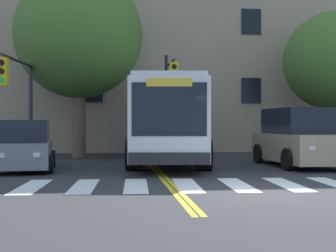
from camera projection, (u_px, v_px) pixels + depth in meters
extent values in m
plane|color=#303033|center=(270.00, 194.00, 10.58)|extent=(120.00, 120.00, 0.00)
cube|color=white|center=(31.00, 187.00, 11.81)|extent=(0.73, 2.87, 0.01)
cube|color=white|center=(84.00, 186.00, 11.90)|extent=(0.73, 2.87, 0.01)
cube|color=white|center=(136.00, 186.00, 11.99)|extent=(0.73, 2.87, 0.01)
cube|color=white|center=(187.00, 185.00, 12.08)|extent=(0.73, 2.87, 0.01)
cube|color=white|center=(237.00, 185.00, 12.17)|extent=(0.73, 2.87, 0.01)
cube|color=white|center=(287.00, 184.00, 12.26)|extent=(0.73, 2.87, 0.01)
cube|color=white|center=(336.00, 184.00, 12.35)|extent=(0.73, 2.87, 0.01)
cube|color=gold|center=(138.00, 152.00, 25.86)|extent=(0.12, 36.00, 0.01)
cube|color=gold|center=(141.00, 152.00, 25.88)|extent=(0.12, 36.00, 0.01)
cube|color=white|center=(168.00, 121.00, 19.16)|extent=(3.68, 11.17, 2.62)
cube|color=black|center=(198.00, 114.00, 19.17)|extent=(1.17, 10.03, 0.94)
cube|color=black|center=(138.00, 114.00, 19.15)|extent=(1.17, 10.03, 0.94)
cube|color=black|center=(169.00, 109.00, 13.66)|extent=(2.19, 0.27, 1.57)
cube|color=yellow|center=(169.00, 82.00, 13.66)|extent=(1.34, 0.18, 0.24)
cube|color=#232326|center=(169.00, 159.00, 13.65)|extent=(2.39, 0.37, 0.36)
cube|color=silver|center=(168.00, 87.00, 19.15)|extent=(3.48, 10.72, 0.16)
cylinder|color=black|center=(203.00, 154.00, 15.78)|extent=(0.68, 1.15, 1.09)
cylinder|color=black|center=(134.00, 154.00, 15.77)|extent=(0.68, 1.15, 1.09)
cylinder|color=black|center=(193.00, 146.00, 21.64)|extent=(0.68, 1.15, 1.09)
cylinder|color=black|center=(143.00, 146.00, 21.63)|extent=(0.68, 1.15, 1.09)
cylinder|color=black|center=(192.00, 145.00, 22.74)|extent=(0.68, 1.15, 1.09)
cylinder|color=black|center=(144.00, 145.00, 22.73)|extent=(0.68, 1.15, 1.09)
cube|color=slate|center=(25.00, 154.00, 15.84)|extent=(2.04, 3.86, 0.80)
cube|color=black|center=(25.00, 131.00, 15.87)|extent=(1.71, 2.18, 0.74)
cube|color=white|center=(37.00, 155.00, 14.11)|extent=(0.20, 0.06, 0.14)
cube|color=white|center=(1.00, 155.00, 13.89)|extent=(0.20, 0.06, 0.14)
cylinder|color=black|center=(50.00, 164.00, 14.90)|extent=(0.27, 0.62, 0.60)
cylinder|color=black|center=(52.00, 159.00, 17.15)|extent=(0.27, 0.62, 0.60)
cylinder|color=black|center=(2.00, 159.00, 16.78)|extent=(0.27, 0.62, 0.60)
cube|color=tan|center=(298.00, 147.00, 17.34)|extent=(2.11, 4.87, 1.00)
cube|color=black|center=(298.00, 121.00, 17.38)|extent=(1.87, 3.03, 0.94)
cube|color=white|center=(312.00, 148.00, 14.84)|extent=(0.20, 0.04, 0.14)
cylinder|color=black|center=(288.00, 159.00, 15.72)|extent=(0.24, 0.76, 0.76)
cylinder|color=black|center=(307.00, 153.00, 18.97)|extent=(0.24, 0.76, 0.76)
cylinder|color=black|center=(258.00, 154.00, 18.69)|extent=(0.24, 0.76, 0.76)
cube|color=#B7BABF|center=(174.00, 139.00, 28.01)|extent=(2.22, 3.85, 0.91)
cube|color=black|center=(174.00, 125.00, 28.04)|extent=(1.84, 2.19, 0.75)
cube|color=white|center=(184.00, 139.00, 26.16)|extent=(0.20, 0.06, 0.14)
cube|color=white|center=(165.00, 139.00, 26.16)|extent=(0.20, 0.06, 0.14)
cylinder|color=black|center=(190.00, 146.00, 26.88)|extent=(0.29, 0.62, 0.60)
cylinder|color=black|center=(158.00, 146.00, 26.88)|extent=(0.29, 0.62, 0.60)
cylinder|color=black|center=(188.00, 144.00, 29.15)|extent=(0.29, 0.62, 0.60)
cylinder|color=black|center=(159.00, 144.00, 29.15)|extent=(0.29, 0.62, 0.60)
cylinder|color=#28282D|center=(31.00, 107.00, 19.91)|extent=(0.16, 0.16, 4.61)
cylinder|color=#28282D|center=(17.00, 61.00, 18.13)|extent=(0.51, 3.52, 0.11)
cube|color=yellow|center=(3.00, 72.00, 16.52)|extent=(0.37, 0.32, 1.00)
cylinder|color=black|center=(1.00, 63.00, 16.37)|extent=(0.22, 0.06, 0.22)
cylinder|color=black|center=(1.00, 71.00, 16.37)|extent=(0.22, 0.06, 0.22)
cylinder|color=green|center=(1.00, 80.00, 16.38)|extent=(0.22, 0.06, 0.22)
cylinder|color=#28282D|center=(166.00, 106.00, 22.54)|extent=(0.16, 0.16, 4.88)
cylinder|color=#28282D|center=(170.00, 64.00, 21.20)|extent=(0.14, 2.68, 0.11)
cube|color=yellow|center=(174.00, 74.00, 20.02)|extent=(0.34, 0.28, 1.00)
cylinder|color=black|center=(174.00, 67.00, 19.87)|extent=(0.22, 0.03, 0.22)
cylinder|color=black|center=(174.00, 74.00, 19.87)|extent=(0.22, 0.03, 0.22)
cylinder|color=green|center=(174.00, 81.00, 19.87)|extent=(0.22, 0.03, 0.22)
cylinder|color=brown|center=(79.00, 123.00, 21.67)|extent=(0.62, 0.62, 3.19)
ellipsoid|color=#4C752D|center=(79.00, 35.00, 21.64)|extent=(7.64, 7.72, 5.86)
cube|color=tan|center=(163.00, 43.00, 30.17)|extent=(32.43, 9.95, 13.56)
cube|color=black|center=(92.00, 89.00, 24.71)|extent=(1.10, 0.06, 1.40)
cube|color=black|center=(251.00, 91.00, 25.73)|extent=(1.10, 0.06, 1.40)
cube|color=black|center=(92.00, 17.00, 24.68)|extent=(1.10, 0.06, 1.40)
cube|color=black|center=(251.00, 22.00, 25.70)|extent=(1.10, 0.06, 1.40)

